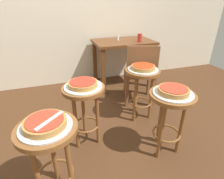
{
  "coord_description": "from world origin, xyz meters",
  "views": [
    {
      "loc": [
        -0.41,
        -1.49,
        1.36
      ],
      "look_at": [
        0.08,
        -0.01,
        0.57
      ],
      "focal_mm": 28.97,
      "sensor_mm": 36.0,
      "label": 1
    }
  ],
  "objects_px": {
    "serving_plate_leftside": "(83,86)",
    "cup_near_edge": "(140,38)",
    "pizza_middle": "(174,90)",
    "stool_rear": "(142,83)",
    "dining_table": "(123,49)",
    "stool_leftside": "(84,102)",
    "pizza_leftside": "(83,84)",
    "serving_plate_middle": "(173,93)",
    "condiment_shaker": "(118,38)",
    "stool_foreground": "(50,146)",
    "wooden_chair": "(140,72)",
    "serving_plate_foreground": "(46,126)",
    "pizza_foreground": "(45,123)",
    "stool_middle": "(170,110)",
    "serving_plate_rear": "(143,69)",
    "pizza_rear": "(143,67)",
    "pizza_server_knife": "(50,120)"
  },
  "relations": [
    {
      "from": "dining_table",
      "to": "wooden_chair",
      "type": "height_order",
      "value": "wooden_chair"
    },
    {
      "from": "serving_plate_rear",
      "to": "serving_plate_foreground",
      "type": "bearing_deg",
      "value": -145.37
    },
    {
      "from": "stool_foreground",
      "to": "pizza_foreground",
      "type": "relative_size",
      "value": 2.39
    },
    {
      "from": "pizza_foreground",
      "to": "serving_plate_leftside",
      "type": "xyz_separation_m",
      "value": [
        0.33,
        0.5,
        -0.03
      ]
    },
    {
      "from": "pizza_rear",
      "to": "wooden_chair",
      "type": "xyz_separation_m",
      "value": [
        0.15,
        0.33,
        -0.2
      ]
    },
    {
      "from": "pizza_leftside",
      "to": "wooden_chair",
      "type": "bearing_deg",
      "value": 32.82
    },
    {
      "from": "serving_plate_foreground",
      "to": "pizza_leftside",
      "type": "xyz_separation_m",
      "value": [
        0.33,
        0.5,
        0.03
      ]
    },
    {
      "from": "serving_plate_foreground",
      "to": "condiment_shaker",
      "type": "relative_size",
      "value": 4.13
    },
    {
      "from": "serving_plate_leftside",
      "to": "pizza_middle",
      "type": "bearing_deg",
      "value": -28.05
    },
    {
      "from": "serving_plate_leftside",
      "to": "cup_near_edge",
      "type": "bearing_deg",
      "value": 44.84
    },
    {
      "from": "stool_leftside",
      "to": "pizza_rear",
      "type": "bearing_deg",
      "value": 17.38
    },
    {
      "from": "stool_foreground",
      "to": "pizza_leftside",
      "type": "distance_m",
      "value": 0.63
    },
    {
      "from": "pizza_rear",
      "to": "pizza_server_knife",
      "type": "height_order",
      "value": "pizza_server_knife"
    },
    {
      "from": "serving_plate_middle",
      "to": "pizza_leftside",
      "type": "bearing_deg",
      "value": 151.95
    },
    {
      "from": "stool_foreground",
      "to": "wooden_chair",
      "type": "relative_size",
      "value": 0.75
    },
    {
      "from": "serving_plate_foreground",
      "to": "pizza_rear",
      "type": "distance_m",
      "value": 1.28
    },
    {
      "from": "serving_plate_foreground",
      "to": "dining_table",
      "type": "bearing_deg",
      "value": 55.09
    },
    {
      "from": "serving_plate_foreground",
      "to": "serving_plate_rear",
      "type": "relative_size",
      "value": 0.97
    },
    {
      "from": "serving_plate_leftside",
      "to": "cup_near_edge",
      "type": "distance_m",
      "value": 1.56
    },
    {
      "from": "serving_plate_foreground",
      "to": "pizza_middle",
      "type": "height_order",
      "value": "pizza_middle"
    },
    {
      "from": "stool_leftside",
      "to": "cup_near_edge",
      "type": "relative_size",
      "value": 5.18
    },
    {
      "from": "pizza_middle",
      "to": "cup_near_edge",
      "type": "relative_size",
      "value": 2.12
    },
    {
      "from": "stool_leftside",
      "to": "condiment_shaker",
      "type": "height_order",
      "value": "condiment_shaker"
    },
    {
      "from": "stool_middle",
      "to": "pizza_leftside",
      "type": "distance_m",
      "value": 0.82
    },
    {
      "from": "stool_leftside",
      "to": "pizza_server_knife",
      "type": "bearing_deg",
      "value": -119.81
    },
    {
      "from": "stool_middle",
      "to": "cup_near_edge",
      "type": "relative_size",
      "value": 5.18
    },
    {
      "from": "serving_plate_rear",
      "to": "wooden_chair",
      "type": "xyz_separation_m",
      "value": [
        0.15,
        0.33,
        -0.18
      ]
    },
    {
      "from": "pizza_leftside",
      "to": "serving_plate_rear",
      "type": "height_order",
      "value": "pizza_leftside"
    },
    {
      "from": "serving_plate_foreground",
      "to": "wooden_chair",
      "type": "relative_size",
      "value": 0.39
    },
    {
      "from": "serving_plate_middle",
      "to": "stool_middle",
      "type": "bearing_deg",
      "value": -153.43
    },
    {
      "from": "pizza_foreground",
      "to": "dining_table",
      "type": "distance_m",
      "value": 2.12
    },
    {
      "from": "pizza_leftside",
      "to": "serving_plate_leftside",
      "type": "bearing_deg",
      "value": -90.0
    },
    {
      "from": "wooden_chair",
      "to": "cup_near_edge",
      "type": "bearing_deg",
      "value": 66.87
    },
    {
      "from": "dining_table",
      "to": "stool_leftside",
      "type": "bearing_deg",
      "value": -125.55
    },
    {
      "from": "serving_plate_middle",
      "to": "stool_rear",
      "type": "height_order",
      "value": "serving_plate_middle"
    },
    {
      "from": "pizza_middle",
      "to": "pizza_rear",
      "type": "bearing_deg",
      "value": 87.72
    },
    {
      "from": "stool_foreground",
      "to": "cup_near_edge",
      "type": "distance_m",
      "value": 2.16
    },
    {
      "from": "stool_middle",
      "to": "serving_plate_leftside",
      "type": "distance_m",
      "value": 0.81
    },
    {
      "from": "pizza_leftside",
      "to": "pizza_rear",
      "type": "height_order",
      "value": "same"
    },
    {
      "from": "stool_middle",
      "to": "pizza_middle",
      "type": "height_order",
      "value": "pizza_middle"
    },
    {
      "from": "stool_leftside",
      "to": "pizza_rear",
      "type": "distance_m",
      "value": 0.78
    },
    {
      "from": "stool_middle",
      "to": "serving_plate_leftside",
      "type": "bearing_deg",
      "value": 151.95
    },
    {
      "from": "dining_table",
      "to": "pizza_leftside",
      "type": "bearing_deg",
      "value": -125.55
    },
    {
      "from": "wooden_chair",
      "to": "pizza_server_knife",
      "type": "distance_m",
      "value": 1.61
    },
    {
      "from": "serving_plate_leftside",
      "to": "dining_table",
      "type": "bearing_deg",
      "value": 54.45
    },
    {
      "from": "serving_plate_leftside",
      "to": "wooden_chair",
      "type": "bearing_deg",
      "value": 32.82
    },
    {
      "from": "pizza_foreground",
      "to": "pizza_leftside",
      "type": "height_order",
      "value": "same"
    },
    {
      "from": "stool_rear",
      "to": "pizza_middle",
      "type": "bearing_deg",
      "value": -92.28
    },
    {
      "from": "pizza_leftside",
      "to": "pizza_server_knife",
      "type": "height_order",
      "value": "pizza_server_knife"
    },
    {
      "from": "wooden_chair",
      "to": "serving_plate_middle",
      "type": "bearing_deg",
      "value": -100.38
    }
  ]
}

